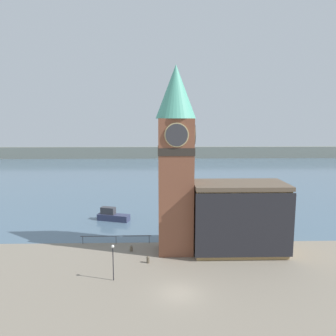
{
  "coord_description": "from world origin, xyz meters",
  "views": [
    {
      "loc": [
        -1.8,
        -29.24,
        16.41
      ],
      "look_at": [
        -0.84,
        7.78,
        11.0
      ],
      "focal_mm": 35.0,
      "sensor_mm": 36.0,
      "label": 1
    }
  ],
  "objects_px": {
    "pier_building": "(239,217)",
    "mooring_bollard_near": "(131,248)",
    "clock_tower": "(176,155)",
    "boat_near": "(112,216)",
    "lamp_post": "(113,256)",
    "mooring_bollard_far": "(148,259)"
  },
  "relations": [
    {
      "from": "pier_building",
      "to": "lamp_post",
      "type": "relative_size",
      "value": 3.01
    },
    {
      "from": "pier_building",
      "to": "mooring_bollard_far",
      "type": "height_order",
      "value": "pier_building"
    },
    {
      "from": "boat_near",
      "to": "mooring_bollard_near",
      "type": "distance_m",
      "value": 13.69
    },
    {
      "from": "pier_building",
      "to": "lamp_post",
      "type": "distance_m",
      "value": 16.45
    },
    {
      "from": "pier_building",
      "to": "lamp_post",
      "type": "xyz_separation_m",
      "value": [
        -14.69,
        -7.2,
        -1.73
      ]
    },
    {
      "from": "boat_near",
      "to": "mooring_bollard_far",
      "type": "relative_size",
      "value": 6.65
    },
    {
      "from": "clock_tower",
      "to": "lamp_post",
      "type": "relative_size",
      "value": 5.98
    },
    {
      "from": "mooring_bollard_far",
      "to": "lamp_post",
      "type": "bearing_deg",
      "value": -129.89
    },
    {
      "from": "clock_tower",
      "to": "boat_near",
      "type": "xyz_separation_m",
      "value": [
        -9.84,
        12.98,
        -11.39
      ]
    },
    {
      "from": "pier_building",
      "to": "mooring_bollard_far",
      "type": "xyz_separation_m",
      "value": [
        -11.26,
        -3.1,
        -3.97
      ]
    },
    {
      "from": "pier_building",
      "to": "mooring_bollard_near",
      "type": "xyz_separation_m",
      "value": [
        -13.5,
        0.4,
        -4.03
      ]
    },
    {
      "from": "mooring_bollard_near",
      "to": "mooring_bollard_far",
      "type": "relative_size",
      "value": 0.87
    },
    {
      "from": "clock_tower",
      "to": "pier_building",
      "type": "bearing_deg",
      "value": -3.06
    },
    {
      "from": "boat_near",
      "to": "mooring_bollard_far",
      "type": "xyz_separation_m",
      "value": [
        6.48,
        -16.5,
        -0.35
      ]
    },
    {
      "from": "boat_near",
      "to": "lamp_post",
      "type": "distance_m",
      "value": 20.91
    },
    {
      "from": "clock_tower",
      "to": "boat_near",
      "type": "distance_m",
      "value": 19.87
    },
    {
      "from": "boat_near",
      "to": "mooring_bollard_far",
      "type": "bearing_deg",
      "value": -51.42
    },
    {
      "from": "mooring_bollard_far",
      "to": "lamp_post",
      "type": "relative_size",
      "value": 0.22
    },
    {
      "from": "mooring_bollard_far",
      "to": "mooring_bollard_near",
      "type": "bearing_deg",
      "value": 122.62
    },
    {
      "from": "pier_building",
      "to": "mooring_bollard_near",
      "type": "bearing_deg",
      "value": 178.32
    },
    {
      "from": "clock_tower",
      "to": "mooring_bollard_far",
      "type": "bearing_deg",
      "value": -133.62
    },
    {
      "from": "clock_tower",
      "to": "lamp_post",
      "type": "bearing_deg",
      "value": -131.67
    }
  ]
}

